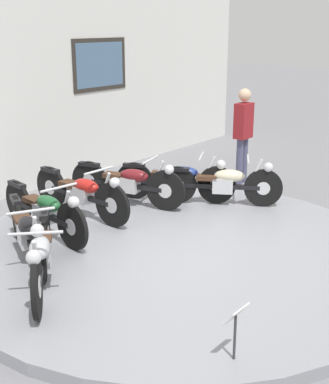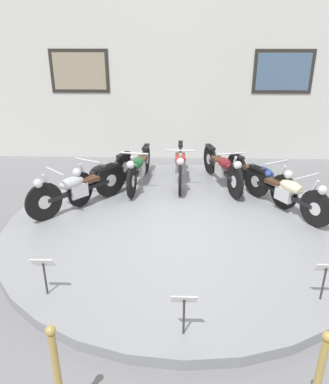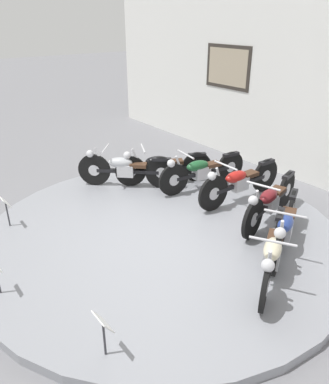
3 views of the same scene
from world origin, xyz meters
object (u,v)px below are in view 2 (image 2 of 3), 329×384
Objects in this scene: motorcycle_black at (102,175)px; motorcycle_green at (139,167)px; motorcycle_blue at (260,176)px; motorcycle_cream at (286,191)px; motorcycle_silver at (77,187)px; info_placard_front_centre at (184,305)px; motorcycle_maroon at (222,167)px; info_placard_front_left at (44,268)px; info_placard_front_right at (326,273)px; motorcycle_red at (180,164)px.

motorcycle_green reaches higher than motorcycle_black.
motorcycle_blue reaches higher than motorcycle_cream.
motorcycle_black is 0.80m from motorcycle_green.
motorcycle_silver reaches higher than motorcycle_green.
motorcycle_green reaches higher than info_placard_front_centre.
motorcycle_maroon reaches higher than motorcycle_cream.
motorcycle_cream is at bearing 34.56° from info_placard_front_left.
motorcycle_blue is at bearing 44.28° from info_placard_front_left.
motorcycle_green is 2.36m from motorcycle_blue.
info_placard_front_centre is at bearing -101.58° from motorcycle_maroon.
info_placard_front_left is (-3.09, -3.01, -0.01)m from motorcycle_blue.
motorcycle_blue is 3.01m from info_placard_front_right.
motorcycle_black is at bearing 87.59° from info_placard_front_left.
motorcycle_silver reaches higher than motorcycle_maroon.
info_placard_front_left is 1.00× the size of info_placard_front_right.
motorcycle_cream is 2.35m from info_placard_front_right.
motorcycle_black is 4.31m from info_placard_front_right.
motorcycle_silver is 3.44m from info_placard_front_centre.
motorcycle_red is 1.14× the size of motorcycle_blue.
motorcycle_green is 0.85m from motorcycle_red.
info_placard_front_right is (1.61, -3.65, -0.02)m from motorcycle_red.
motorcycle_black is 1.05× the size of motorcycle_cream.
motorcycle_silver is 2.93× the size of info_placard_front_right.
motorcycle_green is at bearing 77.41° from info_placard_front_left.
motorcycle_black is at bearing 112.35° from info_placard_front_centre.
motorcycle_green is 1.13× the size of motorcycle_blue.
motorcycle_red is at bearing 11.79° from motorcycle_green.
info_placard_front_centre is at bearing -67.65° from motorcycle_black.
motorcycle_red is 1.18× the size of motorcycle_cream.
motorcycle_red is 3.99m from info_placard_front_left.
motorcycle_cream reaches higher than info_placard_front_left.
motorcycle_cream reaches higher than info_placard_front_centre.
motorcycle_black reaches higher than motorcycle_blue.
motorcycle_silver is at bearing 121.44° from info_placard_front_centre.
motorcycle_red is 1.03× the size of motorcycle_maroon.
motorcycle_black is 3.34m from motorcycle_cream.
motorcycle_maroon reaches higher than motorcycle_blue.
info_placard_front_left is 1.00× the size of info_placard_front_centre.
motorcycle_silver reaches higher than info_placard_front_left.
motorcycle_black is 0.92× the size of motorcycle_maroon.
info_placard_front_left is at bearing 180.00° from info_placard_front_right.
motorcycle_silver reaches higher than motorcycle_cream.
motorcycle_maroon is 3.78× the size of info_placard_front_left.
motorcycle_maroon is (2.31, 0.47, 0.01)m from motorcycle_black.
motorcycle_maroon is (0.83, -0.17, -0.00)m from motorcycle_red.
info_placard_front_right is at bearing 20.11° from info_placard_front_centre.
motorcycle_green is 3.84× the size of info_placard_front_centre.
motorcycle_red is (1.48, 0.64, 0.01)m from motorcycle_black.
motorcycle_green is 4.15m from info_placard_front_centre.
info_placard_front_left is at bearing -92.41° from motorcycle_black.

